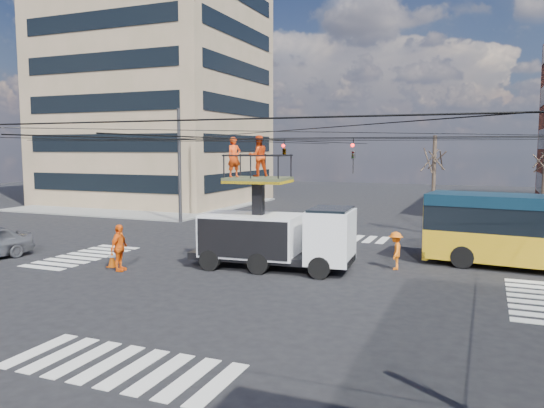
{
  "coord_description": "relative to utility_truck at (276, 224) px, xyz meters",
  "views": [
    {
      "loc": [
        7.97,
        -19.98,
        5.22
      ],
      "look_at": [
        -0.62,
        1.19,
        2.81
      ],
      "focal_mm": 35.0,
      "sensor_mm": 36.0,
      "label": 1
    }
  ],
  "objects": [
    {
      "name": "ground",
      "position": [
        0.38,
        -1.05,
        -1.96
      ],
      "size": [
        120.0,
        120.0,
        0.0
      ],
      "primitive_type": "plane",
      "color": "black",
      "rests_on": "ground"
    },
    {
      "name": "sidewalk_nw",
      "position": [
        -20.62,
        19.95,
        -1.9
      ],
      "size": [
        18.0,
        18.0,
        0.12
      ],
      "primitive_type": "cube",
      "color": "slate",
      "rests_on": "ground"
    },
    {
      "name": "crosswalks",
      "position": [
        0.38,
        -1.05,
        -1.95
      ],
      "size": [
        22.4,
        22.4,
        0.02
      ],
      "primitive_type": null,
      "color": "silver",
      "rests_on": "ground"
    },
    {
      "name": "building_tower",
      "position": [
        -21.59,
        22.93,
        13.04
      ],
      "size": [
        18.06,
        16.06,
        30.0
      ],
      "color": "#8C7A59",
      "rests_on": "ground"
    },
    {
      "name": "overhead_network",
      "position": [
        0.31,
        -0.65,
        2.33
      ],
      "size": [
        24.24,
        24.24,
        8.0
      ],
      "color": "#2D2D30",
      "rests_on": "ground"
    },
    {
      "name": "tree_a",
      "position": [
        5.38,
        12.45,
        2.66
      ],
      "size": [
        2.0,
        2.0,
        6.0
      ],
      "color": "#382B21",
      "rests_on": "ground"
    },
    {
      "name": "utility_truck",
      "position": [
        0.0,
        0.0,
        0.0
      ],
      "size": [
        7.15,
        3.05,
        5.78
      ],
      "rotation": [
        0.0,
        0.0,
        0.07
      ],
      "color": "black",
      "rests_on": "ground"
    },
    {
      "name": "traffic_cone",
      "position": [
        -6.85,
        -2.37,
        -1.59
      ],
      "size": [
        0.36,
        0.36,
        0.75
      ],
      "primitive_type": "cone",
      "color": "#FF650A",
      "rests_on": "ground"
    },
    {
      "name": "worker_ground",
      "position": [
        -6.03,
        -2.89,
        -0.96
      ],
      "size": [
        0.65,
        1.23,
        2.01
      ],
      "primitive_type": "imported",
      "rotation": [
        0.0,
        0.0,
        1.71
      ],
      "color": "#F5600F",
      "rests_on": "ground"
    },
    {
      "name": "flagger",
      "position": [
        4.83,
        1.85,
        -1.14
      ],
      "size": [
        0.74,
        1.13,
        1.65
      ],
      "primitive_type": "imported",
      "rotation": [
        0.0,
        0.0,
        -1.44
      ],
      "color": "#E05F0E",
      "rests_on": "ground"
    }
  ]
}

